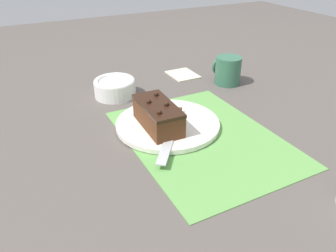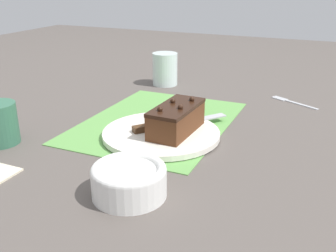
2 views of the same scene
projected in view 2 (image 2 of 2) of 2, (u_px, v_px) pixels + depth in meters
The scene contains 8 objects.
ground_plane at pixel (158, 122), 0.98m from camera, with size 3.00×3.00×0.00m, color #544C47.
placemat_woven at pixel (158, 121), 0.98m from camera, with size 0.46×0.34×0.00m, color #609E4C.
cake_plate at pixel (161, 134), 0.89m from camera, with size 0.27×0.27×0.01m.
chocolate_cake at pixel (176, 119), 0.87m from camera, with size 0.16×0.08×0.07m.
serving_knife at pixel (166, 125), 0.91m from camera, with size 0.21×0.17×0.01m.
drinking_glass at pixel (165, 69), 1.30m from camera, with size 0.08×0.08×0.11m.
small_bowl at pixel (129, 179), 0.65m from camera, with size 0.13×0.13×0.06m.
dessert_fork at pixel (291, 101), 1.14m from camera, with size 0.09×0.14×0.01m.
Camera 2 is at (0.83, 0.40, 0.35)m, focal length 42.00 mm.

